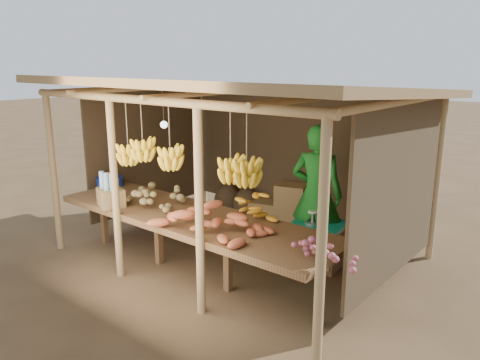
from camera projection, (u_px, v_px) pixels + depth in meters
The scene contains 13 objects.
ground at pixel (240, 253), 6.54m from camera, with size 60.00×60.00×0.00m, color brown.
stall_structure at pixel (242, 116), 6.01m from camera, with size 4.70×3.50×2.43m.
counter at pixel (190, 220), 5.65m from camera, with size 3.90×1.05×0.80m.
potato_heap at pixel (154, 191), 6.02m from camera, with size 0.89×0.53×0.36m, color olive, non-canonical shape.
sweet_potato_heap at pixel (211, 214), 5.09m from camera, with size 1.08×0.65×0.36m, color #C05931, non-canonical shape.
onion_heap at pixel (324, 242), 4.31m from camera, with size 0.72×0.43×0.35m, color #B05560, non-canonical shape.
banana_pile at pixel (253, 203), 5.52m from camera, with size 0.55×0.33×0.35m, color yellow, non-canonical shape.
tomato_basin at pixel (110, 180), 6.94m from camera, with size 0.39×0.39×0.21m.
bottle_box at pixel (111, 193), 5.95m from camera, with size 0.44×0.39×0.45m.
vendor at pixel (317, 195), 6.06m from camera, with size 0.67×0.44×1.84m, color #19731F.
tarp_crate at pixel (318, 243), 6.06m from camera, with size 0.71×0.64×0.77m.
carton_stack at pixel (282, 209), 7.44m from camera, with size 1.05×0.49×0.73m.
burlap_sacks at pixel (237, 201), 8.02m from camera, with size 0.89×0.47×0.63m.
Camera 1 is at (3.86, -4.71, 2.59)m, focal length 35.00 mm.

